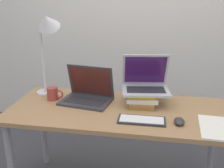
{
  "coord_description": "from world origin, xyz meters",
  "views": [
    {
      "loc": [
        0.23,
        -1.31,
        1.46
      ],
      "look_at": [
        -0.05,
        0.33,
        0.88
      ],
      "focal_mm": 42.0,
      "sensor_mm": 36.0,
      "label": 1
    }
  ],
  "objects_px": {
    "wireless_keyboard": "(142,120)",
    "laptop_on_books": "(145,83)",
    "laptop_left": "(87,94)",
    "book_stack": "(142,98)",
    "desk_lamp": "(47,32)",
    "mouse": "(179,121)",
    "notepad": "(218,128)",
    "mug": "(53,94)"
  },
  "relations": [
    {
      "from": "wireless_keyboard",
      "to": "laptop_on_books",
      "type": "bearing_deg",
      "value": 89.75
    },
    {
      "from": "laptop_left",
      "to": "laptop_on_books",
      "type": "relative_size",
      "value": 1.07
    },
    {
      "from": "book_stack",
      "to": "desk_lamp",
      "type": "distance_m",
      "value": 0.84
    },
    {
      "from": "mouse",
      "to": "desk_lamp",
      "type": "relative_size",
      "value": 0.15
    },
    {
      "from": "laptop_on_books",
      "to": "book_stack",
      "type": "bearing_deg",
      "value": -115.97
    },
    {
      "from": "laptop_left",
      "to": "laptop_on_books",
      "type": "xyz_separation_m",
      "value": [
        0.42,
        0.05,
        0.09
      ]
    },
    {
      "from": "laptop_on_books",
      "to": "notepad",
      "type": "distance_m",
      "value": 0.58
    },
    {
      "from": "laptop_on_books",
      "to": "mug",
      "type": "xyz_separation_m",
      "value": [
        -0.68,
        -0.07,
        -0.1
      ]
    },
    {
      "from": "mouse",
      "to": "notepad",
      "type": "bearing_deg",
      "value": -6.19
    },
    {
      "from": "book_stack",
      "to": "mug",
      "type": "height_order",
      "value": "mug"
    },
    {
      "from": "laptop_left",
      "to": "notepad",
      "type": "xyz_separation_m",
      "value": [
        0.87,
        -0.28,
        -0.05
      ]
    },
    {
      "from": "mouse",
      "to": "mug",
      "type": "xyz_separation_m",
      "value": [
        -0.9,
        0.23,
        0.03
      ]
    },
    {
      "from": "notepad",
      "to": "mug",
      "type": "distance_m",
      "value": 1.16
    },
    {
      "from": "laptop_on_books",
      "to": "wireless_keyboard",
      "type": "bearing_deg",
      "value": -90.25
    },
    {
      "from": "mouse",
      "to": "laptop_left",
      "type": "bearing_deg",
      "value": 158.27
    },
    {
      "from": "book_stack",
      "to": "wireless_keyboard",
      "type": "distance_m",
      "value": 0.28
    },
    {
      "from": "mug",
      "to": "desk_lamp",
      "type": "xyz_separation_m",
      "value": [
        -0.05,
        0.08,
        0.44
      ]
    },
    {
      "from": "mouse",
      "to": "book_stack",
      "type": "bearing_deg",
      "value": 131.29
    },
    {
      "from": "notepad",
      "to": "laptop_left",
      "type": "bearing_deg",
      "value": 162.04
    },
    {
      "from": "laptop_on_books",
      "to": "notepad",
      "type": "bearing_deg",
      "value": -36.59
    },
    {
      "from": "laptop_left",
      "to": "laptop_on_books",
      "type": "distance_m",
      "value": 0.43
    },
    {
      "from": "mug",
      "to": "desk_lamp",
      "type": "distance_m",
      "value": 0.45
    },
    {
      "from": "book_stack",
      "to": "wireless_keyboard",
      "type": "xyz_separation_m",
      "value": [
        0.01,
        -0.28,
        -0.04
      ]
    },
    {
      "from": "laptop_left",
      "to": "book_stack",
      "type": "height_order",
      "value": "laptop_left"
    },
    {
      "from": "notepad",
      "to": "mug",
      "type": "bearing_deg",
      "value": 167.08
    },
    {
      "from": "mouse",
      "to": "desk_lamp",
      "type": "distance_m",
      "value": 1.11
    },
    {
      "from": "book_stack",
      "to": "mug",
      "type": "xyz_separation_m",
      "value": [
        -0.66,
        -0.04,
        0.0
      ]
    },
    {
      "from": "desk_lamp",
      "to": "notepad",
      "type": "bearing_deg",
      "value": -16.31
    },
    {
      "from": "book_stack",
      "to": "mug",
      "type": "distance_m",
      "value": 0.66
    },
    {
      "from": "book_stack",
      "to": "desk_lamp",
      "type": "bearing_deg",
      "value": 176.54
    },
    {
      "from": "book_stack",
      "to": "mouse",
      "type": "distance_m",
      "value": 0.37
    },
    {
      "from": "wireless_keyboard",
      "to": "laptop_left",
      "type": "bearing_deg",
      "value": 147.84
    },
    {
      "from": "wireless_keyboard",
      "to": "mug",
      "type": "xyz_separation_m",
      "value": [
        -0.68,
        0.24,
        0.04
      ]
    },
    {
      "from": "laptop_left",
      "to": "mouse",
      "type": "distance_m",
      "value": 0.7
    },
    {
      "from": "notepad",
      "to": "mug",
      "type": "relative_size",
      "value": 2.54
    },
    {
      "from": "laptop_on_books",
      "to": "mouse",
      "type": "bearing_deg",
      "value": -53.76
    },
    {
      "from": "mug",
      "to": "desk_lamp",
      "type": "relative_size",
      "value": 0.19
    },
    {
      "from": "mug",
      "to": "book_stack",
      "type": "bearing_deg",
      "value": 3.64
    },
    {
      "from": "wireless_keyboard",
      "to": "notepad",
      "type": "distance_m",
      "value": 0.45
    },
    {
      "from": "laptop_on_books",
      "to": "desk_lamp",
      "type": "bearing_deg",
      "value": 179.21
    },
    {
      "from": "laptop_left",
      "to": "book_stack",
      "type": "relative_size",
      "value": 1.49
    },
    {
      "from": "laptop_on_books",
      "to": "notepad",
      "type": "xyz_separation_m",
      "value": [
        0.45,
        -0.33,
        -0.14
      ]
    }
  ]
}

